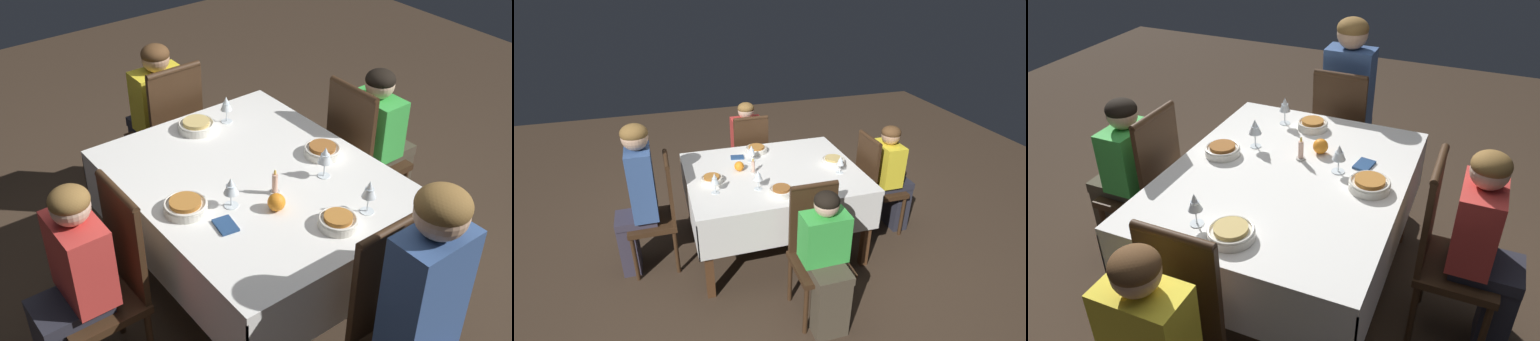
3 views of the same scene
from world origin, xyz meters
TOP-DOWN VIEW (x-y plane):
  - ground_plane at (0.00, 0.00)m, footprint 8.00×8.00m
  - dining_table at (0.00, 0.00)m, footprint 1.40×1.13m
  - chair_west at (-0.93, -0.00)m, footprint 0.37×0.37m
  - chair_east at (0.93, -0.07)m, footprint 0.37×0.37m
  - chair_north at (-0.01, 0.79)m, footprint 0.37×0.37m
  - chair_south at (0.07, -0.79)m, footprint 0.37×0.37m
  - person_adult_denim at (-1.07, -0.00)m, footprint 0.34×0.30m
  - person_child_yellow at (1.09, -0.07)m, footprint 0.33×0.30m
  - person_child_red at (-0.01, 0.95)m, footprint 0.30×0.33m
  - person_child_green at (0.07, -0.95)m, footprint 0.30×0.33m
  - bowl_west at (-0.51, -0.05)m, footprint 0.17×0.17m
  - wine_glass_west at (-0.51, -0.23)m, footprint 0.06×0.06m
  - bowl_east at (0.53, -0.01)m, footprint 0.20×0.20m
  - wine_glass_east at (0.51, -0.19)m, footprint 0.06×0.06m
  - bowl_north at (-0.03, 0.40)m, footprint 0.20×0.20m
  - wine_glass_north at (-0.12, 0.22)m, footprint 0.07×0.07m
  - bowl_south at (-0.05, -0.38)m, footprint 0.18×0.18m
  - wine_glass_south at (-0.19, -0.26)m, footprint 0.07×0.07m
  - candle_centerpiece at (-0.16, 0.01)m, footprint 0.05×0.05m
  - orange_fruit at (-0.26, 0.08)m, footprint 0.08×0.08m
  - napkin_red_folded at (-0.23, 0.33)m, footprint 0.13×0.10m

SIDE VIEW (x-z plane):
  - ground_plane at x=0.00m, z-range 0.00..0.00m
  - chair_west at x=-0.93m, z-range 0.03..0.99m
  - chair_east at x=0.93m, z-range 0.03..0.99m
  - chair_north at x=-0.01m, z-range 0.03..0.99m
  - chair_south at x=0.07m, z-range 0.03..0.99m
  - person_child_green at x=0.07m, z-range 0.05..1.04m
  - person_child_yellow at x=1.09m, z-range 0.05..1.07m
  - person_child_red at x=-0.01m, z-range 0.05..1.08m
  - dining_table at x=0.00m, z-range 0.27..0.99m
  - person_adult_denim at x=-1.07m, z-range 0.08..1.31m
  - napkin_red_folded at x=-0.23m, z-range 0.72..0.73m
  - bowl_north at x=-0.03m, z-range 0.72..0.78m
  - bowl_east at x=0.53m, z-range 0.72..0.78m
  - bowl_south at x=-0.05m, z-range 0.72..0.78m
  - bowl_west at x=-0.51m, z-range 0.72..0.78m
  - orange_fruit at x=-0.26m, z-range 0.72..0.80m
  - candle_centerpiece at x=-0.16m, z-range 0.70..0.83m
  - wine_glass_north at x=-0.12m, z-range 0.75..0.90m
  - wine_glass_east at x=0.51m, z-range 0.75..0.90m
  - wine_glass_south at x=-0.19m, z-range 0.76..0.91m
  - wine_glass_west at x=-0.51m, z-range 0.75..0.92m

